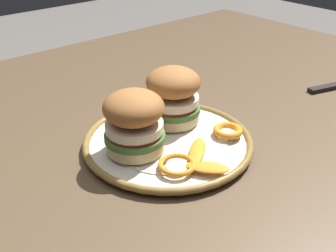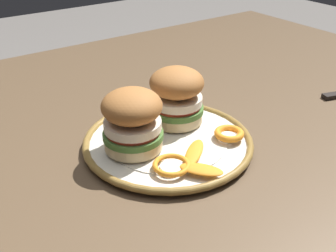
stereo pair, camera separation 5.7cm
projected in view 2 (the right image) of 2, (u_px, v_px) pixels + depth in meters
The scene contains 8 objects.
dining_table at pixel (181, 156), 0.81m from camera, with size 1.48×1.09×0.74m.
dinner_plate at pixel (168, 142), 0.69m from camera, with size 0.29×0.29×0.02m.
sandwich_half_left at pixel (132, 119), 0.63m from camera, with size 0.12×0.12×0.10m.
sandwich_half_right at pixel (177, 95), 0.71m from camera, with size 0.10×0.10×0.10m.
orange_peel_curled at pixel (229, 134), 0.68m from camera, with size 0.07×0.07×0.01m.
orange_peel_strip_long at pixel (194, 152), 0.64m from camera, with size 0.08×0.07×0.01m.
orange_peel_strip_short at pixel (201, 169), 0.59m from camera, with size 0.06×0.07×0.01m.
orange_peel_small_curl at pixel (171, 165), 0.60m from camera, with size 0.08×0.08×0.01m.
Camera 2 is at (-0.41, -0.54, 1.11)m, focal length 43.27 mm.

